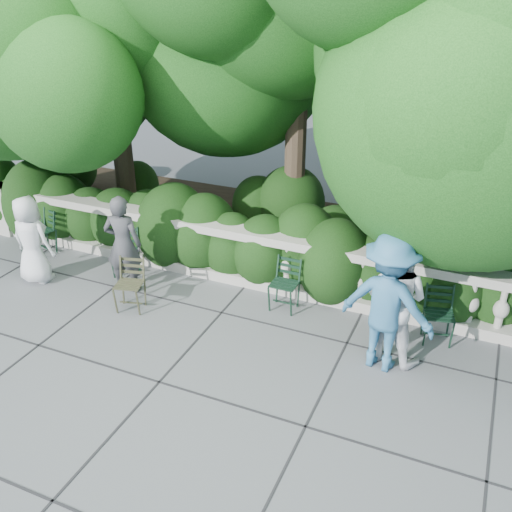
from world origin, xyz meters
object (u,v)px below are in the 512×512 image
at_px(chair_a, 38,255).
at_px(person_woman_grey, 123,244).
at_px(chair_d, 280,313).
at_px(chair_b, 30,253).
at_px(person_businessman, 31,240).
at_px(chair_c, 125,278).
at_px(chair_f, 436,347).
at_px(chair_weathered, 129,314).
at_px(person_casual_man, 395,299).
at_px(person_older_blue, 388,303).

relative_size(chair_a, person_woman_grey, 0.51).
bearing_deg(chair_a, chair_d, 14.08).
bearing_deg(chair_b, person_businessman, -43.03).
height_order(chair_c, person_woman_grey, person_woman_grey).
height_order(chair_f, person_woman_grey, person_woman_grey).
bearing_deg(chair_f, chair_weathered, 178.55).
distance_m(chair_f, person_woman_grey, 5.01).
bearing_deg(chair_weathered, person_businessman, 157.10).
bearing_deg(person_casual_man, chair_f, -128.40).
distance_m(chair_a, person_woman_grey, 2.44).
bearing_deg(chair_a, chair_weathered, -5.64).
height_order(chair_a, chair_c, same).
relative_size(chair_weathered, person_woman_grey, 0.51).
distance_m(chair_b, person_businessman, 1.36).
distance_m(chair_d, person_older_blue, 2.04).
distance_m(person_casual_man, person_older_blue, 0.24).
height_order(chair_weathered, person_older_blue, person_older_blue).
distance_m(chair_b, chair_weathered, 3.07).
bearing_deg(chair_weathered, chair_d, 9.09).
xyz_separation_m(chair_b, person_older_blue, (6.74, -0.67, 0.96)).
distance_m(chair_a, chair_c, 2.00).
bearing_deg(chair_a, person_businessman, -31.84).
height_order(person_woman_grey, person_older_blue, person_older_blue).
bearing_deg(person_businessman, person_older_blue, -179.91).
bearing_deg(chair_d, person_casual_man, -12.27).
xyz_separation_m(person_woman_grey, person_casual_man, (4.34, -0.07, 0.08)).
bearing_deg(chair_d, chair_c, -178.95).
height_order(chair_c, person_businessman, person_businessman).
distance_m(chair_c, person_businessman, 1.64).
xyz_separation_m(person_businessman, person_older_blue, (5.87, 0.05, 0.20)).
height_order(chair_d, person_woman_grey, person_woman_grey).
relative_size(chair_weathered, person_older_blue, 0.44).
height_order(chair_b, chair_weathered, same).
distance_m(chair_b, chair_f, 7.38).
relative_size(person_businessman, person_older_blue, 0.79).
distance_m(chair_b, chair_c, 2.19).
distance_m(chair_a, chair_f, 7.19).
relative_size(chair_f, chair_weathered, 1.00).
xyz_separation_m(chair_d, person_older_blue, (1.70, -0.62, 0.96)).
bearing_deg(chair_a, chair_c, 12.20).
bearing_deg(chair_b, chair_a, -6.15).
height_order(chair_a, chair_f, same).
xyz_separation_m(chair_a, chair_f, (7.19, 0.03, 0.00)).
bearing_deg(chair_b, chair_f, -3.12).
xyz_separation_m(chair_d, person_casual_man, (1.75, -0.39, 0.91)).
bearing_deg(person_woman_grey, person_casual_man, 164.92).
distance_m(chair_b, person_older_blue, 6.84).
bearing_deg(person_businessman, chair_f, -173.93).
xyz_separation_m(chair_a, chair_weathered, (2.71, -1.00, 0.00)).
distance_m(chair_d, chair_f, 2.34).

